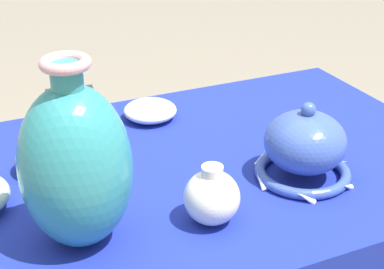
% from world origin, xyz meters
% --- Properties ---
extents(display_table, '(1.20, 0.76, 0.78)m').
position_xyz_m(display_table, '(0.00, -0.02, 0.70)').
color(display_table, brown).
rests_on(display_table, ground_plane).
extents(vase_tall_bulbous, '(0.18, 0.18, 0.33)m').
position_xyz_m(vase_tall_bulbous, '(-0.27, -0.17, 0.92)').
color(vase_tall_bulbous, teal).
rests_on(vase_tall_bulbous, display_table).
extents(vase_dome_bell, '(0.21, 0.20, 0.17)m').
position_xyz_m(vase_dome_bell, '(0.19, -0.14, 0.84)').
color(vase_dome_bell, '#3851A8').
rests_on(vase_dome_bell, display_table).
extents(mosaic_tile_box, '(0.13, 0.12, 0.08)m').
position_xyz_m(mosaic_tile_box, '(-0.18, 0.28, 0.82)').
color(mosaic_tile_box, '#232328').
rests_on(mosaic_tile_box, display_table).
extents(jar_round_ivory, '(0.10, 0.10, 0.11)m').
position_xyz_m(jar_round_ivory, '(-0.04, -0.21, 0.83)').
color(jar_round_ivory, white).
rests_on(jar_round_ivory, display_table).
extents(bowl_shallow_slate, '(0.11, 0.11, 0.06)m').
position_xyz_m(bowl_shallow_slate, '(-0.29, 0.10, 0.81)').
color(bowl_shallow_slate, slate).
rests_on(bowl_shallow_slate, display_table).
extents(bowl_shallow_porcelain, '(0.13, 0.13, 0.05)m').
position_xyz_m(bowl_shallow_porcelain, '(0.01, 0.25, 0.80)').
color(bowl_shallow_porcelain, white).
rests_on(bowl_shallow_porcelain, display_table).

